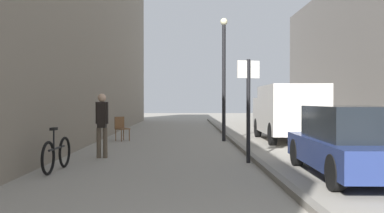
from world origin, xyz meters
TOP-DOWN VIEW (x-y plane):
  - ground_plane at (0.00, 12.00)m, footprint 80.00×80.00m
  - building_facade_left at (-5.15, 12.00)m, footprint 3.10×40.00m
  - kerb_strip at (1.58, 12.00)m, footprint 0.16×40.00m
  - pedestrian_main_foreground at (-2.50, 9.66)m, footprint 0.35×0.23m
  - delivery_van at (3.75, 14.42)m, footprint 2.10×4.99m
  - parked_car at (3.24, 6.77)m, footprint 1.95×4.26m
  - street_sign_post at (1.37, 8.70)m, footprint 0.58×0.20m
  - lamp_post at (1.27, 14.41)m, footprint 0.28×0.28m
  - bicycle_leaning at (-3.07, 7.51)m, footprint 0.13×1.77m
  - cafe_chair_near_window at (-2.74, 14.61)m, footprint 0.62×0.62m

SIDE VIEW (x-z plane):
  - ground_plane at x=0.00m, z-range 0.00..0.00m
  - kerb_strip at x=1.58m, z-range 0.00..0.12m
  - bicycle_leaning at x=-3.07m, z-range -0.11..0.87m
  - cafe_chair_near_window at x=-2.74m, z-range 0.08..1.02m
  - parked_car at x=3.24m, z-range -0.01..1.44m
  - pedestrian_main_foreground at x=-2.50m, z-range 0.14..1.90m
  - delivery_van at x=3.75m, z-range 0.09..2.24m
  - street_sign_post at x=1.37m, z-range 0.25..2.85m
  - lamp_post at x=1.27m, z-range 0.34..5.10m
  - building_facade_left at x=-5.15m, z-range 0.00..9.60m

